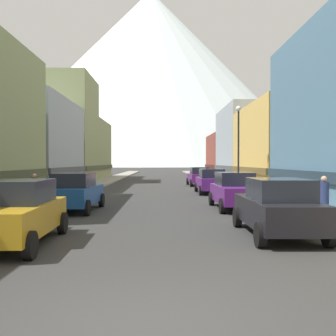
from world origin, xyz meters
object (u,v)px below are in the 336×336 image
(car_right_3, at_px, (199,176))
(pedestrian_0, at_px, (34,190))
(car_right_1, at_px, (235,190))
(streetlamp_right, at_px, (238,136))
(potted_plant_0, at_px, (306,197))
(pedestrian_1, at_px, (324,199))
(car_left_0, at_px, (16,212))
(car_right_0, at_px, (277,207))
(car_right_2, at_px, (211,181))
(car_left_1, at_px, (75,192))

(car_right_3, height_order, pedestrian_0, car_right_3)
(car_right_1, distance_m, streetlamp_right, 7.85)
(potted_plant_0, distance_m, pedestrian_1, 3.89)
(car_left_0, xyz_separation_m, car_right_1, (7.60, 8.00, 0.00))
(potted_plant_0, height_order, pedestrian_0, pedestrian_0)
(car_right_1, distance_m, pedestrian_0, 10.11)
(car_right_0, xyz_separation_m, pedestrian_0, (-10.05, 7.99, -0.04))
(car_right_3, bearing_deg, car_right_2, -90.01)
(car_left_0, xyz_separation_m, pedestrian_0, (-2.45, 9.07, -0.04))
(streetlamp_right, bearing_deg, pedestrian_1, -85.54)
(car_left_0, relative_size, pedestrian_0, 2.87)
(car_right_0, bearing_deg, car_right_2, 90.00)
(car_left_1, relative_size, streetlamp_right, 0.76)
(car_right_1, distance_m, car_right_3, 18.30)
(streetlamp_right, bearing_deg, car_right_2, 126.47)
(pedestrian_0, bearing_deg, car_left_0, -74.89)
(car_left_0, bearing_deg, potted_plant_0, 34.09)
(car_right_0, bearing_deg, pedestrian_1, 44.59)
(car_right_0, distance_m, car_right_3, 25.22)
(car_right_0, relative_size, car_right_2, 1.00)
(car_left_1, height_order, car_right_1, same)
(car_right_0, distance_m, pedestrian_0, 12.84)
(car_left_1, height_order, pedestrian_0, car_left_1)
(car_right_3, bearing_deg, car_right_1, -90.01)
(streetlamp_right, bearing_deg, car_left_0, -121.31)
(car_right_0, relative_size, potted_plant_0, 5.27)
(car_right_2, bearing_deg, car_right_0, -90.00)
(car_right_0, relative_size, car_right_1, 1.00)
(car_left_1, bearing_deg, pedestrian_1, -20.85)
(car_right_0, bearing_deg, potted_plant_0, 62.80)
(car_right_0, relative_size, pedestrian_1, 2.73)
(car_left_0, xyz_separation_m, pedestrian_1, (10.05, 3.50, -0.01))
(car_left_0, bearing_deg, pedestrian_0, 105.11)
(car_left_0, relative_size, car_left_1, 1.00)
(car_right_3, bearing_deg, car_left_0, -106.12)
(car_left_1, distance_m, streetlamp_right, 12.36)
(car_right_1, bearing_deg, car_left_1, -174.95)
(car_left_0, relative_size, car_right_2, 1.01)
(car_right_1, distance_m, potted_plant_0, 3.29)
(pedestrian_1, relative_size, streetlamp_right, 0.28)
(pedestrian_0, bearing_deg, car_left_1, -35.42)
(car_left_1, bearing_deg, car_right_2, 52.24)
(pedestrian_0, height_order, pedestrian_1, pedestrian_1)
(car_left_1, height_order, pedestrian_1, car_left_1)
(potted_plant_0, bearing_deg, car_right_2, 108.03)
(car_right_3, bearing_deg, pedestrian_1, -83.87)
(car_left_1, xyz_separation_m, car_right_3, (7.60, 18.97, 0.00))
(car_right_0, xyz_separation_m, streetlamp_right, (1.55, 13.96, 3.09))
(car_left_1, relative_size, pedestrian_0, 2.88)
(car_left_0, xyz_separation_m, car_right_2, (7.60, 17.14, 0.00))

